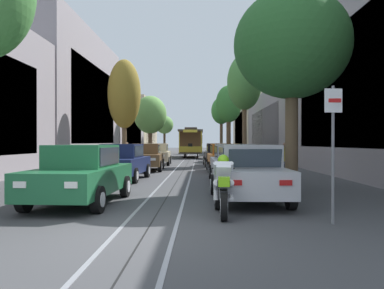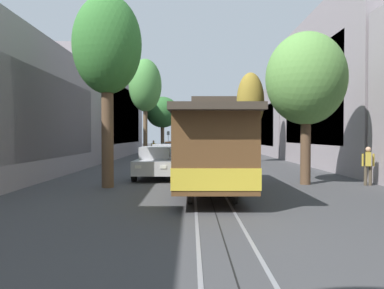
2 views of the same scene
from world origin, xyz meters
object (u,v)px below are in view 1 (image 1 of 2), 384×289
parked_car_green_near_left (82,174)px  pedestrian_on_right_pavement (127,149)px  parked_car_silver_second_right (234,163)px  street_tree_kerb_left_fourth (164,125)px  parked_car_black_fourth_right (218,155)px  street_tree_kerb_left_mid (150,115)px  street_tree_kerb_right_near (292,46)px  motorcycle_with_rider (223,186)px  parked_car_navy_second_left (122,162)px  parked_car_silver_fifth_right (217,153)px  street_tree_kerb_right_fourth (221,111)px  street_tree_kerb_left_second (124,95)px  pedestrian_on_left_pavement (285,159)px  parked_car_beige_fourth_left (157,154)px  cable_car_trolley (191,142)px  street_tree_kerb_right_second (244,83)px  parked_car_silver_sixth_right (214,151)px  parked_car_orange_mid_right (225,158)px  parked_car_brown_mid_left (146,157)px  parked_car_silver_near_right (248,173)px  street_tree_kerb_right_mid (229,105)px  street_sign_post (333,138)px

parked_car_green_near_left → pedestrian_on_right_pavement: bearing=98.7°
parked_car_silver_second_right → pedestrian_on_right_pavement: pedestrian_on_right_pavement is taller
pedestrian_on_right_pavement → street_tree_kerb_left_fourth: bearing=81.5°
parked_car_black_fourth_right → street_tree_kerb_left_mid: 15.68m
street_tree_kerb_right_near → motorcycle_with_rider: (-2.51, -4.06, -4.22)m
parked_car_navy_second_left → parked_car_silver_fifth_right: bearing=72.6°
parked_car_green_near_left → street_tree_kerb_left_fourth: street_tree_kerb_left_fourth is taller
street_tree_kerb_right_fourth → pedestrian_on_right_pavement: 21.19m
parked_car_black_fourth_right → street_tree_kerb_left_second: bearing=-171.7°
street_tree_kerb_left_mid → pedestrian_on_left_pavement: street_tree_kerb_left_mid is taller
parked_car_navy_second_left → street_tree_kerb_right_fourth: street_tree_kerb_right_fourth is taller
parked_car_beige_fourth_left → street_tree_kerb_left_mid: (-2.16, 12.48, 3.79)m
parked_car_black_fourth_right → cable_car_trolley: cable_car_trolley is taller
street_tree_kerb_right_second → street_tree_kerb_right_fourth: size_ratio=0.94×
parked_car_silver_second_right → street_tree_kerb_left_second: (-6.60, 10.13, 4.13)m
parked_car_silver_sixth_right → motorcycle_with_rider: bearing=-91.7°
cable_car_trolley → pedestrian_on_left_pavement: size_ratio=5.51×
street_tree_kerb_right_near → parked_car_orange_mid_right: bearing=100.8°
parked_car_brown_mid_left → street_tree_kerb_left_second: (-2.01, 3.43, 4.13)m
parked_car_navy_second_left → parked_car_silver_second_right: bearing=-9.9°
parked_car_silver_near_right → street_tree_kerb_left_fourth: 47.58m
parked_car_green_near_left → street_tree_kerb_right_near: street_tree_kerb_right_near is taller
street_tree_kerb_left_fourth → street_tree_kerb_right_mid: 18.18m
cable_car_trolley → motorcycle_with_rider: (1.53, -34.62, -1.01)m
pedestrian_on_left_pavement → street_sign_post: size_ratio=0.59×
parked_car_silver_sixth_right → parked_car_silver_near_right: bearing=-90.2°
parked_car_navy_second_left → parked_car_black_fourth_right: (4.70, 10.23, 0.00)m
parked_car_navy_second_left → pedestrian_on_left_pavement: size_ratio=2.67×
parked_car_silver_second_right → parked_car_black_fourth_right: 11.07m
parked_car_navy_second_left → parked_car_silver_near_right: bearing=-51.6°
parked_car_silver_fifth_right → street_tree_kerb_left_mid: 11.46m
parked_car_orange_mid_right → pedestrian_on_left_pavement: (2.33, -4.81, 0.14)m
street_tree_kerb_right_fourth → cable_car_trolley: 16.20m
parked_car_silver_fifth_right → parked_car_green_near_left: bearing=-101.9°
parked_car_silver_fifth_right → street_tree_kerb_right_fourth: 26.70m
street_tree_kerb_right_mid → pedestrian_on_right_pavement: (-11.01, -0.60, -4.80)m
parked_car_brown_mid_left → street_tree_kerb_right_near: bearing=-57.5°
parked_car_silver_near_right → pedestrian_on_right_pavement: (-9.23, 30.38, 0.14)m
parked_car_orange_mid_right → street_tree_kerb_right_near: size_ratio=0.65×
parked_car_beige_fourth_left → pedestrian_on_right_pavement: bearing=110.1°
parked_car_silver_sixth_right → cable_car_trolley: bearing=115.6°
parked_car_brown_mid_left → street_tree_kerb_right_mid: street_tree_kerb_right_mid is taller
street_tree_kerb_right_second → street_tree_kerb_left_mid: bearing=123.7°
parked_car_beige_fourth_left → parked_car_black_fourth_right: 4.60m
parked_car_beige_fourth_left → street_tree_kerb_right_fourth: street_tree_kerb_right_fourth is taller
parked_car_silver_near_right → street_sign_post: size_ratio=1.57×
street_tree_kerb_right_second → street_sign_post: size_ratio=2.89×
cable_car_trolley → pedestrian_on_right_pavement: (-6.90, -2.28, -0.72)m
street_tree_kerb_right_second → pedestrian_on_left_pavement: street_tree_kerb_right_second is taller
street_sign_post → pedestrian_on_left_pavement: bearing=83.4°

